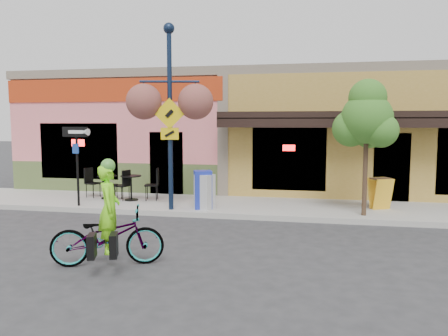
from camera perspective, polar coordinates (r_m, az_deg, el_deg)
name	(u,v)px	position (r m, az deg, el deg)	size (l,w,h in m)	color
ground	(235,224)	(11.43, 1.45, -7.29)	(90.00, 90.00, 0.00)	#2D2D30
sidewalk	(246,207)	(13.34, 2.91, -5.05)	(24.00, 3.00, 0.15)	#9E9B93
curb	(238,217)	(11.94, 1.90, -6.35)	(24.00, 0.12, 0.15)	#A8A59E
building	(265,132)	(18.56, 5.39, 4.77)	(18.20, 8.20, 4.50)	#E87378
bicycle	(107,237)	(8.36, -14.98, -8.64)	(0.71, 2.04, 1.07)	maroon
cyclist_rider	(110,222)	(8.27, -14.71, -6.88)	(0.59, 0.39, 1.61)	#81F71A
lamp_post	(170,118)	(12.38, -7.07, 6.54)	(1.66, 0.67, 5.21)	#111E35
one_way_sign	(78,167)	(13.61, -18.59, 0.17)	(0.90, 0.20, 2.35)	black
cafe_set_left	(107,184)	(14.72, -15.01, -1.98)	(1.64, 0.82, 0.98)	black
cafe_set_right	(131,184)	(14.20, -12.04, -2.07)	(1.74, 0.87, 1.04)	black
newspaper_box_blue	(203,190)	(12.59, -2.78, -2.83)	(0.49, 0.44, 1.10)	#1B2CA6
newspaper_box_grey	(205,192)	(12.53, -2.53, -3.11)	(0.46, 0.42, 0.99)	#B4B4B4
street_tree	(366,147)	(12.09, 18.05, 2.60)	(1.42, 1.42, 3.65)	#3D7A26
sandwich_board	(383,194)	(13.15, 20.11, -3.24)	(0.54, 0.40, 0.90)	yellow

